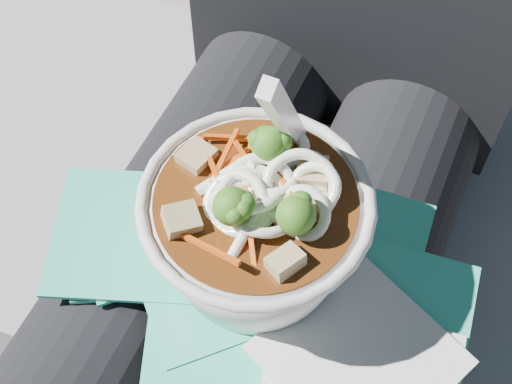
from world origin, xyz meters
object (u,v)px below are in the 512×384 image
at_px(stone_ledge, 294,289).
at_px(lap, 247,281).
at_px(plastic_bag, 239,266).
at_px(person_body, 286,191).
at_px(udon_bowl, 257,225).

bearing_deg(stone_ledge, lap, -90.00).
relative_size(lap, plastic_bag, 1.29).
bearing_deg(stone_ledge, person_body, -90.00).
distance_m(stone_ledge, person_body, 0.33).
distance_m(stone_ledge, plastic_bag, 0.42).
bearing_deg(udon_bowl, plastic_bag, -158.20).
height_order(lap, udon_bowl, udon_bowl).
height_order(plastic_bag, udon_bowl, udon_bowl).
xyz_separation_m(person_body, plastic_bag, (0.01, -0.12, 0.06)).
relative_size(plastic_bag, udon_bowl, 1.78).
bearing_deg(stone_ledge, plastic_bag, -88.16).
height_order(lap, person_body, person_body).
bearing_deg(person_body, udon_bowl, -80.27).
relative_size(stone_ledge, plastic_bag, 2.68).
distance_m(person_body, plastic_bag, 0.13).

